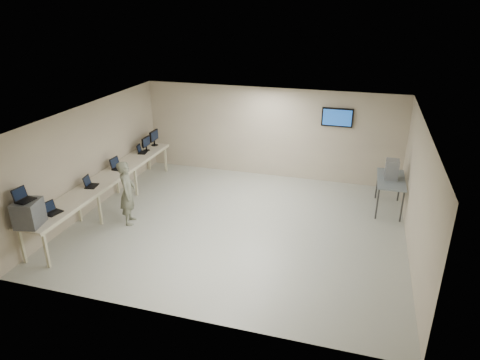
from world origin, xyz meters
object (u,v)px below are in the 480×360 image
(workbench, at_px, (108,179))
(side_table, at_px, (391,181))
(equipment_box, at_px, (28,213))
(soldier, at_px, (128,193))

(workbench, relative_size, side_table, 4.03)
(equipment_box, distance_m, soldier, 2.40)
(equipment_box, relative_size, side_table, 0.37)
(soldier, relative_size, side_table, 1.10)
(equipment_box, xyz_separation_m, side_table, (7.25, 4.73, -0.36))
(workbench, bearing_deg, soldier, -32.69)
(equipment_box, xyz_separation_m, soldier, (1.00, 2.15, -0.36))
(equipment_box, distance_m, side_table, 8.66)
(workbench, height_order, side_table, workbench)
(workbench, bearing_deg, equipment_box, -91.31)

